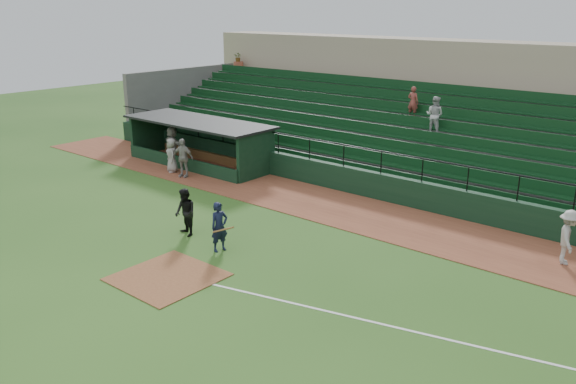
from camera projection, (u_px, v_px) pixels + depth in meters
The scene contains 12 objects.
ground at pixel (191, 267), 19.44m from camera, with size 90.00×90.00×0.00m, color #2E571C.
warning_track at pixel (333, 206), 25.28m from camera, with size 40.00×4.00×0.03m, color brown.
home_plate_dirt at pixel (168, 277), 18.70m from camera, with size 3.00×3.00×0.03m, color brown.
foul_line at pixel (428, 335), 15.42m from camera, with size 18.00×0.09×0.01m, color white.
stadium_structure at pixel (428, 125), 30.76m from camera, with size 38.00×13.08×6.40m.
dugout at pixel (205, 139), 31.98m from camera, with size 8.90×3.20×2.42m.
batter_at_plate at pixel (219, 227), 20.48m from camera, with size 1.08×0.74×1.80m.
umpire at pixel (185, 212), 21.87m from camera, with size 0.88×0.69×1.82m, color black.
runner at pixel (568, 237), 19.38m from camera, with size 1.21×0.70×1.87m, color #A9A49E.
dugout_player_a at pixel (183, 158), 29.35m from camera, with size 1.15×0.48×1.97m, color #9A9590.
dugout_player_b at pixel (172, 155), 30.24m from camera, with size 0.87×0.56×1.77m, color gray.
dugout_player_c at pixel (173, 144), 32.29m from camera, with size 1.82×0.58×1.96m, color #ABA6A0.
Camera 1 is at (13.87, -11.56, 8.27)m, focal length 36.53 mm.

